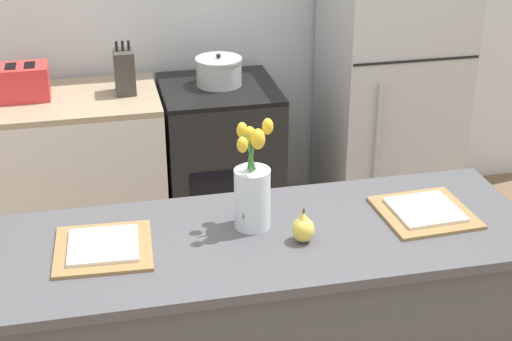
# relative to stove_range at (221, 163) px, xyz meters

# --- Properties ---
(stove_range) EXTENTS (0.60, 0.61, 0.88)m
(stove_range) POSITION_rel_stove_range_xyz_m (0.00, 0.00, 0.00)
(stove_range) COLOR black
(stove_range) RESTS_ON ground_plane
(refrigerator) EXTENTS (0.68, 0.67, 1.70)m
(refrigerator) POSITION_rel_stove_range_xyz_m (0.95, 0.00, 0.41)
(refrigerator) COLOR #B7BABC
(refrigerator) RESTS_ON ground_plane
(flower_vase) EXTENTS (0.13, 0.16, 0.39)m
(flower_vase) POSITION_rel_stove_range_xyz_m (-0.15, -1.53, 0.62)
(flower_vase) COLOR silver
(flower_vase) RESTS_ON kitchen_island
(pear_figurine) EXTENTS (0.08, 0.08, 0.12)m
(pear_figurine) POSITION_rel_stove_range_xyz_m (-0.01, -1.67, 0.53)
(pear_figurine) COLOR #E5CC4C
(pear_figurine) RESTS_ON kitchen_island
(plate_setting_left) EXTENTS (0.33, 0.33, 0.02)m
(plate_setting_left) POSITION_rel_stove_range_xyz_m (-0.66, -1.58, 0.49)
(plate_setting_left) COLOR olive
(plate_setting_left) RESTS_ON kitchen_island
(plate_setting_right) EXTENTS (0.33, 0.33, 0.02)m
(plate_setting_right) POSITION_rel_stove_range_xyz_m (0.46, -1.58, 0.49)
(plate_setting_right) COLOR olive
(plate_setting_right) RESTS_ON kitchen_island
(toaster) EXTENTS (0.28, 0.18, 0.17)m
(toaster) POSITION_rel_stove_range_xyz_m (-0.98, 0.03, 0.53)
(toaster) COLOR red
(toaster) RESTS_ON back_counter
(cooking_pot) EXTENTS (0.24, 0.24, 0.17)m
(cooking_pot) POSITION_rel_stove_range_xyz_m (0.01, 0.03, 0.51)
(cooking_pot) COLOR #B2B5B7
(cooking_pot) RESTS_ON stove_range
(knife_block) EXTENTS (0.10, 0.14, 0.27)m
(knife_block) POSITION_rel_stove_range_xyz_m (-0.48, 0.01, 0.55)
(knife_block) COLOR #3D3833
(knife_block) RESTS_ON back_counter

